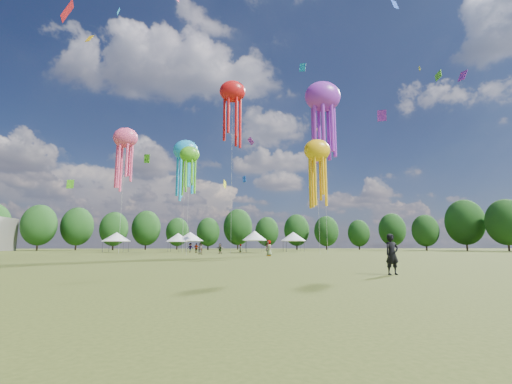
{
  "coord_description": "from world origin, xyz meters",
  "views": [
    {
      "loc": [
        -0.48,
        -15.43,
        1.2
      ],
      "look_at": [
        2.55,
        15.0,
        6.0
      ],
      "focal_mm": 24.15,
      "sensor_mm": 36.0,
      "label": 1
    }
  ],
  "objects": [
    {
      "name": "ground",
      "position": [
        0.0,
        0.0,
        0.0
      ],
      "size": [
        300.0,
        300.0,
        0.0
      ],
      "primitive_type": "plane",
      "color": "#384416",
      "rests_on": "ground"
    },
    {
      "name": "festival_tents",
      "position": [
        -3.04,
        55.17,
        3.06
      ],
      "size": [
        40.71,
        9.77,
        4.15
      ],
      "color": "#47474C",
      "rests_on": "ground"
    },
    {
      "name": "treeline",
      "position": [
        -3.87,
        62.51,
        6.54
      ],
      "size": [
        201.57,
        95.24,
        13.43
      ],
      "color": "#38281C",
      "rests_on": "ground"
    },
    {
      "name": "show_kites",
      "position": [
        5.38,
        38.79,
        20.17
      ],
      "size": [
        37.91,
        14.22,
        29.97
      ],
      "color": "#199BDB",
      "rests_on": "ground"
    },
    {
      "name": "spectators_far",
      "position": [
        0.21,
        44.63,
        0.85
      ],
      "size": [
        16.37,
        31.11,
        1.9
      ],
      "color": "gray",
      "rests_on": "ground"
    },
    {
      "name": "observer_main",
      "position": [
        6.7,
        -1.33,
        0.85
      ],
      "size": [
        0.69,
        0.52,
        1.71
      ],
      "primitive_type": "imported",
      "rotation": [
        0.0,
        0.0,
        0.19
      ],
      "color": "black",
      "rests_on": "ground"
    },
    {
      "name": "small_kites",
      "position": [
        0.84,
        40.09,
        30.4
      ],
      "size": [
        78.33,
        61.38,
        47.37
      ],
      "color": "#199BDB",
      "rests_on": "ground"
    },
    {
      "name": "spectator_near",
      "position": [
        -3.46,
        34.53,
        0.8
      ],
      "size": [
        0.98,
        0.93,
        1.6
      ],
      "primitive_type": "imported",
      "rotation": [
        0.0,
        0.0,
        2.59
      ],
      "color": "gray",
      "rests_on": "ground"
    }
  ]
}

